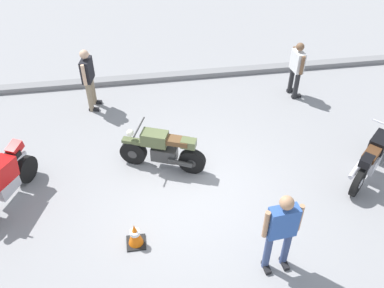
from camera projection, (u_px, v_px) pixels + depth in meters
ground_plane at (189, 192)px, 8.94m from camera, size 40.00×40.00×0.00m
curb_edge at (166, 77)px, 12.36m from camera, size 14.00×0.30×0.15m
motorcycle_olive_vintage at (162, 150)px, 9.22m from camera, size 1.87×0.99×1.07m
motorcycle_red_sportbike at (1, 181)px, 8.36m from camera, size 1.05×1.84×1.14m
motorcycle_black_cruiser at (373, 157)px, 9.01m from camera, size 1.61×1.51×1.09m
person_in_black_shirt at (88, 76)px, 10.70m from camera, size 0.39×0.65×1.68m
person_in_blue_shirt at (281, 228)px, 6.93m from camera, size 0.68×0.34×1.75m
person_in_white_shirt at (297, 67)px, 11.19m from camera, size 0.35×0.63×1.58m
traffic_cone at (135, 235)px, 7.76m from camera, size 0.36×0.36×0.53m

